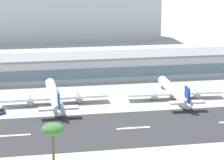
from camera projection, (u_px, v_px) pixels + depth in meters
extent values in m
plane|color=#A8A8A3|center=(127.00, 126.00, 171.29)|extent=(1400.00, 1400.00, 0.00)
cube|color=#2D2D30|center=(129.00, 128.00, 168.92)|extent=(800.00, 37.06, 0.08)
cube|color=white|center=(13.00, 135.00, 161.83)|extent=(12.00, 1.20, 0.01)
cube|color=white|center=(133.00, 128.00, 169.22)|extent=(12.00, 1.20, 0.01)
cube|color=#B7BABC|center=(97.00, 67.00, 243.46)|extent=(218.15, 23.33, 10.66)
cube|color=slate|center=(100.00, 73.00, 232.30)|extent=(211.61, 0.30, 4.80)
cube|color=gray|center=(97.00, 56.00, 242.09)|extent=(220.34, 23.56, 1.00)
cube|color=#BCBCC1|center=(58.00, 11.00, 358.30)|extent=(150.00, 31.84, 43.67)
cylinder|color=silver|center=(54.00, 95.00, 198.52)|extent=(5.10, 43.76, 4.37)
sphere|color=silver|center=(50.00, 83.00, 219.32)|extent=(4.15, 4.15, 4.15)
cone|color=silver|center=(59.00, 111.00, 177.71)|extent=(4.06, 7.93, 3.93)
cube|color=silver|center=(54.00, 97.00, 197.79)|extent=(43.96, 7.28, 0.96)
cylinder|color=gray|center=(78.00, 97.00, 199.88)|extent=(2.94, 6.16, 2.84)
cylinder|color=gray|center=(30.00, 100.00, 196.06)|extent=(2.94, 6.16, 2.84)
cube|color=silver|center=(59.00, 108.00, 179.27)|extent=(14.97, 3.85, 0.77)
cube|color=#1975B2|center=(58.00, 100.00, 178.55)|extent=(0.80, 5.91, 6.99)
cylinder|color=black|center=(55.00, 103.00, 197.09)|extent=(0.79, 0.79, 1.20)
cylinder|color=white|center=(174.00, 91.00, 205.98)|extent=(5.57, 40.76, 4.06)
sphere|color=white|center=(162.00, 80.00, 225.51)|extent=(3.86, 3.86, 3.86)
cone|color=white|center=(188.00, 105.00, 186.44)|extent=(3.93, 7.45, 3.66)
cube|color=white|center=(174.00, 93.00, 205.29)|extent=(41.34, 7.62, 0.89)
cylinder|color=gray|center=(195.00, 93.00, 206.77)|extent=(2.85, 5.78, 2.64)
cylinder|color=gray|center=(153.00, 95.00, 204.15)|extent=(2.85, 5.78, 2.64)
cube|color=white|center=(187.00, 102.00, 187.91)|extent=(14.10, 3.87, 0.72)
cube|color=navy|center=(187.00, 95.00, 187.24)|extent=(0.85, 5.51, 6.50)
cylinder|color=black|center=(175.00, 98.00, 204.63)|extent=(0.73, 0.73, 1.12)
cube|color=#23569E|center=(1.00, 112.00, 184.74)|extent=(3.55, 3.11, 1.00)
cube|color=black|center=(1.00, 110.00, 184.52)|extent=(2.31, 2.13, 0.90)
cylinder|color=black|center=(0.00, 114.00, 183.55)|extent=(0.65, 0.57, 0.60)
cylinder|color=black|center=(3.00, 112.00, 186.18)|extent=(0.65, 0.57, 0.60)
cylinder|color=black|center=(5.00, 113.00, 185.06)|extent=(0.65, 0.57, 0.60)
cylinder|color=brown|center=(53.00, 152.00, 130.94)|extent=(0.65, 0.65, 12.96)
ellipsoid|color=#427538|center=(53.00, 129.00, 129.42)|extent=(6.01, 6.01, 3.31)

